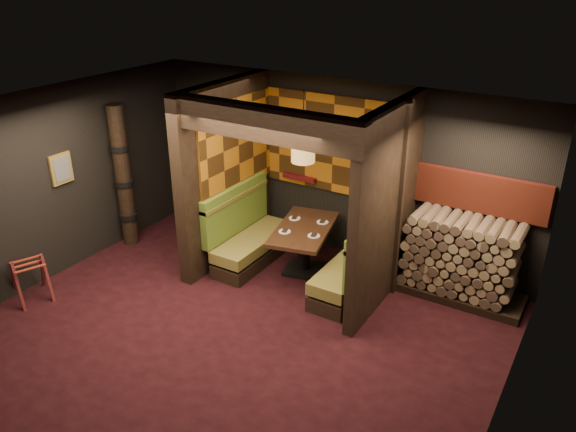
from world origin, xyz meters
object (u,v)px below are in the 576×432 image
Objects in this scene: totem_column at (123,178)px; firewood_stack at (466,260)px; pendant_lamp at (303,147)px; booth_bench_right at (356,269)px; booth_bench_left at (248,238)px; luggage_rack at (30,277)px; dining_table at (304,241)px.

totem_column is 5.51m from firewood_stack.
pendant_lamp reaches higher than totem_column.
booth_bench_right is at bearing 7.86° from totem_column.
booth_bench_left is 3.23m from luggage_rack.
dining_table is (0.93, 0.16, 0.12)m from booth_bench_left.
booth_bench_left and booth_bench_right have the same top height.
booth_bench_left is 1.89m from booth_bench_right.
firewood_stack is (2.31, 0.54, 0.09)m from dining_table.
pendant_lamp is at bearing 6.72° from booth_bench_left.
booth_bench_left reaches higher than dining_table.
firewood_stack is at bearing 27.35° from booth_bench_right.
booth_bench_right is 0.98m from dining_table.
pendant_lamp reaches higher than booth_bench_left.
booth_bench_right is 1.91m from pendant_lamp.
pendant_lamp is at bearing -165.70° from firewood_stack.
firewood_stack is (2.31, 0.59, -1.43)m from pendant_lamp.
booth_bench_right is 1.54m from firewood_stack.
totem_column is at bearing -167.68° from pendant_lamp.
luggage_rack is at bearing -128.43° from booth_bench_left.
booth_bench_right is 0.92× the size of firewood_stack.
totem_column is at bearing -166.77° from dining_table.
booth_bench_right is 4.10m from totem_column.
luggage_rack is 0.31× the size of totem_column.
booth_bench_left is 0.92× the size of firewood_stack.
totem_column is at bearing 92.31° from luggage_rack.
firewood_stack reaches higher than dining_table.
totem_column is (-3.02, -0.71, 0.66)m from dining_table.
dining_table is 2.38m from firewood_stack.
dining_table is 1.52m from pendant_lamp.
dining_table is 3.99m from luggage_rack.
luggage_rack is (-2.01, -2.53, -0.07)m from booth_bench_left.
dining_table is at bearing 42.47° from luggage_rack.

